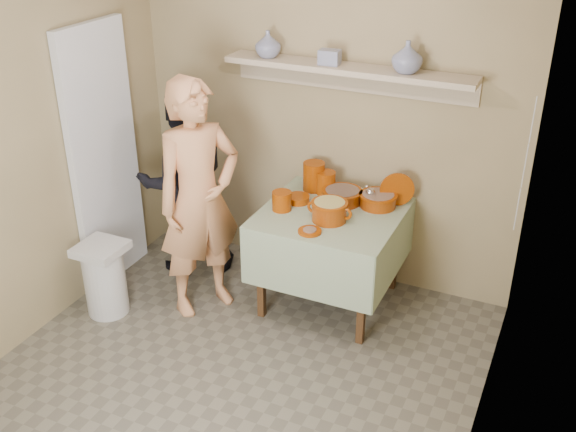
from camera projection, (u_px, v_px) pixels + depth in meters
The scene contains 22 objects.
ground at pixel (216, 397), 4.19m from camera, with size 3.50×3.50×0.00m, color #625C4D.
tile_panel at pixel (104, 158), 5.04m from camera, with size 0.06×0.70×2.00m, color silver.
plate_stack_a at pixel (314, 176), 5.06m from camera, with size 0.16×0.16×0.22m, color #7D2B02.
plate_stack_b at pixel (326, 183), 5.02m from camera, with size 0.14×0.14×0.17m, color #7D2B02.
bowl_stack at pixel (282, 201), 4.78m from camera, with size 0.14×0.14×0.14m, color #7D2B02.
empty_bowl at pixel (298, 199), 4.91m from camera, with size 0.17×0.17×0.05m, color #7D2B02.
propped_lid at pixel (397, 190), 4.83m from camera, with size 0.25×0.25×0.02m, color #7D2B02.
vase_right at pixel (407, 57), 4.43m from camera, with size 0.20×0.20×0.21m, color navy.
vase_left at pixel (268, 44), 4.81m from camera, with size 0.18×0.18×0.19m, color navy.
ceramic_box at pixel (330, 57), 4.65m from camera, with size 0.14×0.10×0.10m, color navy.
person_cook at pixel (199, 199), 4.70m from camera, with size 0.64×0.42×1.75m, color tan.
person_helper at pixel (184, 183), 5.25m from camera, with size 0.73×0.57×1.50m, color black.
room_shell at pixel (200, 156), 3.45m from camera, with size 3.04×3.54×2.62m.
serving_table at pixel (331, 226), 4.84m from camera, with size 0.97×0.97×0.76m.
cazuela_meat_a at pixel (342, 195), 4.89m from camera, with size 0.30×0.30×0.10m.
cazuela_meat_b at pixel (378, 199), 4.83m from camera, with size 0.28×0.28×0.10m.
ladle at pixel (370, 192), 4.81m from camera, with size 0.08×0.26×0.19m.
cazuela_rice at pixel (329, 209), 4.62m from camera, with size 0.33×0.25×0.14m.
front_plate at pixel (310, 231), 4.50m from camera, with size 0.16×0.16×0.03m.
wall_shelf at pixel (349, 71), 4.69m from camera, with size 1.80×0.25×0.21m.
trash_bin at pixel (105, 278), 4.88m from camera, with size 0.32×0.32×0.56m.
electrical_cord at pixel (525, 166), 4.27m from camera, with size 0.01×0.05×0.90m.
Camera 1 is at (1.75, -2.73, 2.91)m, focal length 42.00 mm.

